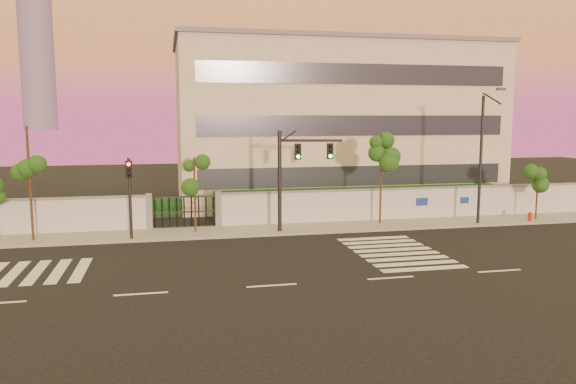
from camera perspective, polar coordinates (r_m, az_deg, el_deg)
name	(u,v)px	position (r m, az deg, el deg)	size (l,w,h in m)	color
ground	(272,286)	(22.43, -1.67, -9.49)	(120.00, 120.00, 0.00)	black
sidewalk	(238,231)	(32.48, -5.06, -3.98)	(60.00, 3.00, 0.15)	gray
perimeter_wall	(237,210)	(33.77, -5.23, -1.81)	(60.00, 0.36, 2.20)	silver
hedge_row	(248,206)	(36.63, -4.09, -1.46)	(41.00, 4.25, 1.80)	#113914
institutional_building	(332,122)	(44.95, 4.52, 7.06)	(24.40, 12.40, 12.25)	beige
distant_skyscraper	(34,1)	(312.16, -24.42, 17.23)	(16.00, 16.00, 118.00)	slate
road_markings	(222,263)	(25.80, -6.69, -7.22)	(57.00, 7.62, 0.02)	silver
street_tree_c	(29,157)	(32.04, -24.83, 3.21)	(1.61, 1.28, 6.15)	#382314
street_tree_d	(195,178)	(31.81, -9.46, 1.42)	(1.31, 1.04, 4.37)	#382314
street_tree_e	(382,159)	(34.30, 9.49, 3.32)	(1.55, 1.24, 5.55)	#382314
street_tree_f	(538,180)	(38.76, 24.05, 1.14)	(1.37, 1.09, 3.60)	#382314
traffic_signal_main	(292,169)	(31.65, 0.46, 2.37)	(3.67, 0.96, 5.84)	black
traffic_signal_secondary	(130,189)	(30.75, -15.79, 0.31)	(0.35, 0.34, 4.46)	black
streetlight_east	(483,153)	(35.64, 19.15, 3.76)	(0.49, 1.98, 8.23)	black
fire_hydrant	(530,217)	(38.19, 23.35, -2.39)	(0.28, 0.27, 0.73)	#B31D0B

